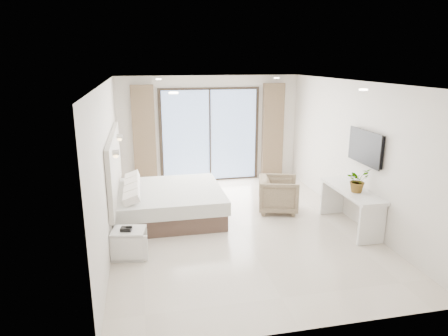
# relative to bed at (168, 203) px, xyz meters

# --- Properties ---
(ground) EXTENTS (6.20, 6.20, 0.00)m
(ground) POSITION_rel_bed_xyz_m (1.26, -0.75, -0.31)
(ground) COLOR beige
(ground) RESTS_ON ground
(room_shell) EXTENTS (4.62, 6.22, 2.72)m
(room_shell) POSITION_rel_bed_xyz_m (1.06, 0.07, 1.27)
(room_shell) COLOR silver
(room_shell) RESTS_ON ground
(bed) EXTENTS (2.09, 1.99, 0.72)m
(bed) POSITION_rel_bed_xyz_m (0.00, 0.00, 0.00)
(bed) COLOR brown
(bed) RESTS_ON ground
(nightstand) EXTENTS (0.58, 0.51, 0.47)m
(nightstand) POSITION_rel_bed_xyz_m (-0.74, -1.57, -0.07)
(nightstand) COLOR white
(nightstand) RESTS_ON ground
(phone) EXTENTS (0.19, 0.16, 0.06)m
(phone) POSITION_rel_bed_xyz_m (-0.77, -1.60, 0.19)
(phone) COLOR black
(phone) RESTS_ON nightstand
(console_desk) EXTENTS (0.51, 1.62, 0.77)m
(console_desk) POSITION_rel_bed_xyz_m (3.30, -1.23, 0.26)
(console_desk) COLOR white
(console_desk) RESTS_ON ground
(plant) EXTENTS (0.51, 0.54, 0.34)m
(plant) POSITION_rel_bed_xyz_m (3.30, -1.40, 0.63)
(plant) COLOR #33662D
(plant) RESTS_ON console_desk
(armchair) EXTENTS (0.92, 0.95, 0.80)m
(armchair) POSITION_rel_bed_xyz_m (2.28, -0.13, 0.09)
(armchair) COLOR #927B60
(armchair) RESTS_ON ground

